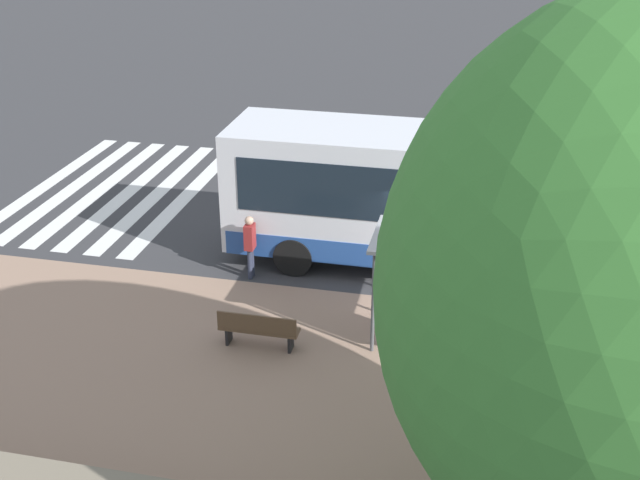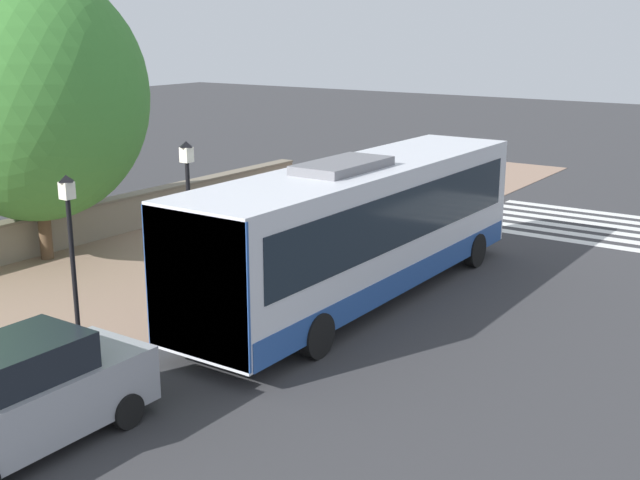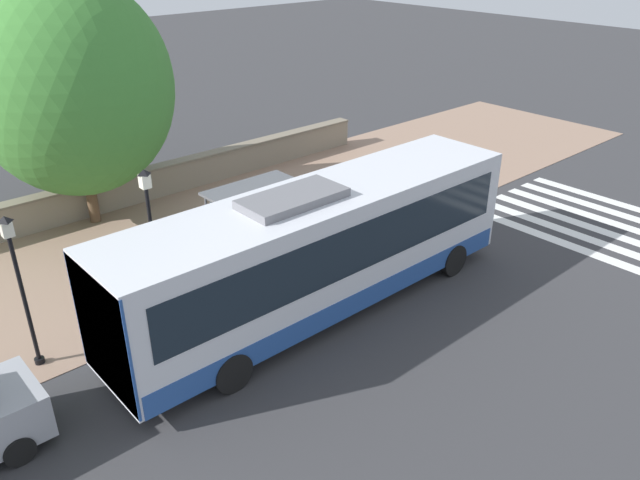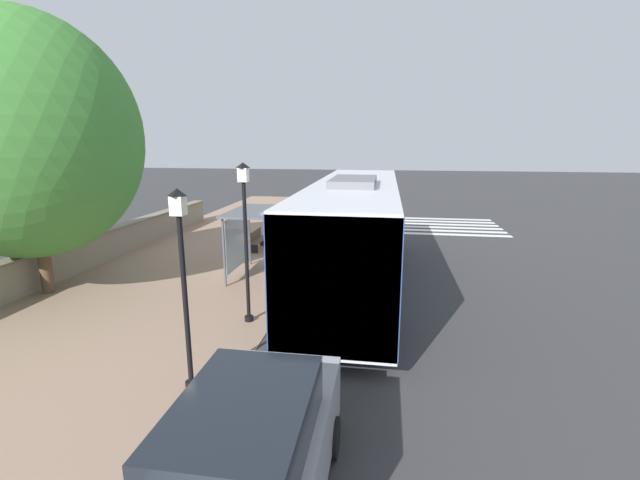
# 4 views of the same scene
# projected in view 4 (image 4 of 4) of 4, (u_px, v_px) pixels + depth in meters

# --- Properties ---
(ground_plane) EXTENTS (120.00, 120.00, 0.00)m
(ground_plane) POSITION_uv_depth(u_px,v_px,m) (304.00, 274.00, 15.88)
(ground_plane) COLOR #353538
(ground_plane) RESTS_ON ground
(sidewalk_plaza) EXTENTS (9.00, 44.00, 0.02)m
(sidewalk_plaza) POSITION_uv_depth(u_px,v_px,m) (190.00, 269.00, 16.55)
(sidewalk_plaza) COLOR #937560
(sidewalk_plaza) RESTS_ON ground
(crosswalk_stripes) EXTENTS (9.00, 5.25, 0.01)m
(crosswalk_stripes) POSITION_uv_depth(u_px,v_px,m) (420.00, 225.00, 25.17)
(crosswalk_stripes) COLOR silver
(crosswalk_stripes) RESTS_ON ground
(stone_wall) EXTENTS (0.60, 20.00, 1.25)m
(stone_wall) POSITION_uv_depth(u_px,v_px,m) (93.00, 249.00, 17.01)
(stone_wall) COLOR gray
(stone_wall) RESTS_ON ground
(bus) EXTENTS (2.79, 12.40, 3.74)m
(bus) POSITION_uv_depth(u_px,v_px,m) (355.00, 230.00, 14.31)
(bus) COLOR silver
(bus) RESTS_ON ground
(bus_shelter) EXTENTS (1.87, 3.02, 2.44)m
(bus_shelter) POSITION_uv_depth(u_px,v_px,m) (253.00, 221.00, 15.31)
(bus_shelter) COLOR #515459
(bus_shelter) RESTS_ON ground
(pedestrian) EXTENTS (0.34, 0.22, 1.67)m
(pedestrian) POSITION_uv_depth(u_px,v_px,m) (328.00, 226.00, 19.93)
(pedestrian) COLOR #2D3347
(pedestrian) RESTS_ON ground
(bench) EXTENTS (0.40, 1.73, 0.88)m
(bench) POSITION_uv_depth(u_px,v_px,m) (258.00, 239.00, 19.42)
(bench) COLOR brown
(bench) RESTS_ON ground
(street_lamp_near) EXTENTS (0.28, 0.28, 4.31)m
(street_lamp_near) POSITION_uv_depth(u_px,v_px,m) (245.00, 230.00, 11.16)
(street_lamp_near) COLOR black
(street_lamp_near) RESTS_ON ground
(street_lamp_far) EXTENTS (0.28, 0.28, 4.01)m
(street_lamp_far) POSITION_uv_depth(u_px,v_px,m) (183.00, 275.00, 8.02)
(street_lamp_far) COLOR black
(street_lamp_far) RESTS_ON ground
(shade_tree) EXTENTS (6.68, 6.68, 8.61)m
(shade_tree) POSITION_uv_depth(u_px,v_px,m) (26.00, 138.00, 12.87)
(shade_tree) COLOR brown
(shade_tree) RESTS_ON ground
(parked_car_behind_bus) EXTENTS (1.91, 4.46, 1.92)m
(parked_car_behind_bus) POSITION_uv_depth(u_px,v_px,m) (248.00, 467.00, 5.23)
(parked_car_behind_bus) COLOR #9EA0A8
(parked_car_behind_bus) RESTS_ON ground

